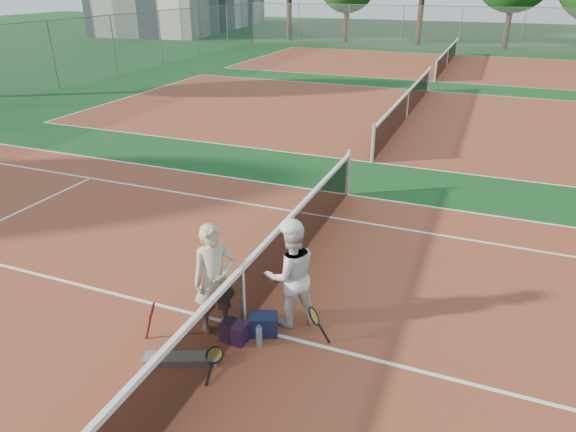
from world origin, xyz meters
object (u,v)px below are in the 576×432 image
(player_a, at_px, (214,279))
(player_b, at_px, (291,275))
(sports_bag_navy, at_px, (264,324))
(racket_red, at_px, (153,321))
(water_bottle, at_px, (259,337))
(racket_black_held, at_px, (314,325))
(racket_spare, at_px, (214,357))
(net_main, at_px, (243,298))
(sports_bag_purple, at_px, (234,332))

(player_a, height_order, player_b, player_a)
(sports_bag_navy, bearing_deg, racket_red, -153.78)
(sports_bag_navy, height_order, water_bottle, sports_bag_navy)
(racket_red, xyz_separation_m, racket_black_held, (2.10, 0.78, -0.02))
(player_a, relative_size, racket_spare, 2.78)
(net_main, height_order, racket_spare, net_main)
(racket_red, height_order, water_bottle, racket_red)
(player_a, xyz_separation_m, racket_red, (-0.70, -0.54, -0.53))
(player_b, bearing_deg, sports_bag_purple, 12.09)
(player_a, xyz_separation_m, sports_bag_purple, (0.36, -0.16, -0.68))
(racket_spare, distance_m, sports_bag_purple, 0.50)
(water_bottle, bearing_deg, racket_black_held, 29.21)
(player_b, height_order, racket_black_held, player_b)
(player_a, bearing_deg, racket_black_held, -33.27)
(net_main, xyz_separation_m, sports_bag_purple, (0.01, -0.32, -0.36))
(player_a, xyz_separation_m, water_bottle, (0.73, -0.14, -0.68))
(net_main, bearing_deg, water_bottle, -38.13)
(sports_bag_navy, bearing_deg, net_main, 175.86)
(sports_bag_navy, xyz_separation_m, sports_bag_purple, (-0.32, -0.30, -0.01))
(player_b, relative_size, racket_red, 2.73)
(racket_red, xyz_separation_m, water_bottle, (1.43, 0.41, -0.14))
(water_bottle, bearing_deg, racket_spare, -128.60)
(player_a, distance_m, water_bottle, 1.00)
(water_bottle, bearing_deg, racket_red, -164.20)
(racket_spare, bearing_deg, water_bottle, -54.92)
(net_main, height_order, sports_bag_navy, net_main)
(sports_bag_purple, bearing_deg, water_bottle, 3.58)
(player_a, bearing_deg, player_b, -12.47)
(net_main, height_order, sports_bag_purple, net_main)
(player_a, relative_size, sports_bag_navy, 4.20)
(sports_bag_purple, bearing_deg, net_main, 92.11)
(sports_bag_navy, distance_m, water_bottle, 0.28)
(player_a, xyz_separation_m, racket_black_held, (1.39, 0.23, -0.56))
(player_a, relative_size, player_b, 1.03)
(player_b, bearing_deg, racket_red, -5.41)
(net_main, distance_m, racket_black_held, 1.07)
(sports_bag_navy, bearing_deg, player_a, -168.67)
(racket_black_held, xyz_separation_m, racket_spare, (-1.08, -0.89, -0.20))
(water_bottle, bearing_deg, sports_bag_purple, -176.42)
(player_b, height_order, racket_red, player_b)
(net_main, relative_size, racket_spare, 18.48)
(racket_black_held, relative_size, sports_bag_purple, 1.49)
(player_b, bearing_deg, sports_bag_navy, 19.19)
(racket_black_held, distance_m, water_bottle, 0.77)
(racket_red, bearing_deg, player_a, 14.39)
(player_a, bearing_deg, racket_spare, -107.08)
(racket_red, height_order, sports_bag_purple, racket_red)
(racket_spare, bearing_deg, player_a, 9.34)
(player_b, height_order, racket_spare, player_b)
(player_b, bearing_deg, water_bottle, 34.63)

